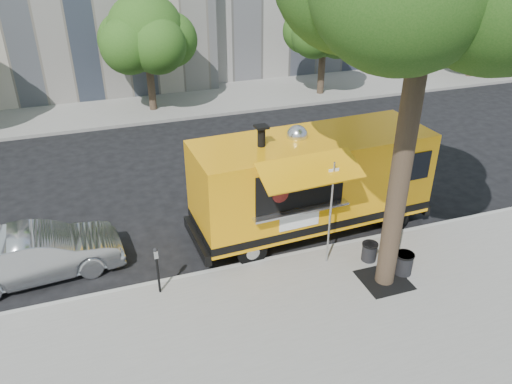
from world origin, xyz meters
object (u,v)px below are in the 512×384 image
at_px(far_tree_b, 146,33).
at_px(parking_meter, 157,265).
at_px(far_tree_c, 324,25).
at_px(sedan, 39,254).
at_px(far_tree_d, 482,11).
at_px(sign_post, 331,208).
at_px(food_truck, 311,181).
at_px(trash_bin_right, 404,263).
at_px(trash_bin_left, 369,251).

bearing_deg(far_tree_b, parking_meter, -98.10).
xyz_separation_m(far_tree_c, sedan, (-13.83, -11.85, -3.02)).
height_order(far_tree_d, sign_post, far_tree_d).
bearing_deg(far_tree_c, food_truck, -116.97).
distance_m(sign_post, trash_bin_right, 2.45).
relative_size(far_tree_b, sign_post, 1.83).
relative_size(far_tree_c, far_tree_d, 0.92).
xyz_separation_m(far_tree_d, parking_meter, (-21.00, -13.95, -2.91)).
xyz_separation_m(parking_meter, trash_bin_left, (5.68, -0.52, -0.55)).
height_order(sign_post, trash_bin_right, sign_post).
xyz_separation_m(far_tree_c, trash_bin_right, (-4.77, -15.08, -3.24)).
bearing_deg(sedan, trash_bin_left, -110.74).
height_order(far_tree_b, parking_meter, far_tree_b).
xyz_separation_m(sedan, trash_bin_left, (8.51, -2.42, -0.26)).
xyz_separation_m(far_tree_c, sign_post, (-6.45, -13.95, -1.87)).
bearing_deg(far_tree_d, food_truck, -142.69).
distance_m(sedan, trash_bin_right, 9.62).
bearing_deg(far_tree_d, parking_meter, -146.40).
distance_m(parking_meter, trash_bin_right, 6.39).
distance_m(far_tree_d, sign_post, 21.79).
bearing_deg(parking_meter, trash_bin_left, -5.23).
xyz_separation_m(food_truck, sedan, (-7.66, 0.27, -1.00)).
relative_size(far_tree_b, far_tree_c, 1.06).
height_order(food_truck, sedan, food_truck).
height_order(trash_bin_left, trash_bin_right, trash_bin_right).
relative_size(far_tree_b, trash_bin_right, 9.09).
bearing_deg(far_tree_c, parking_meter, -128.66).
distance_m(far_tree_d, sedan, 26.90).
bearing_deg(far_tree_d, sedan, -153.17).
bearing_deg(sign_post, trash_bin_left, -15.87).
height_order(far_tree_b, trash_bin_right, far_tree_b).
xyz_separation_m(far_tree_b, far_tree_d, (19.00, -0.10, 0.06)).
xyz_separation_m(parking_meter, trash_bin_right, (6.23, -1.33, -0.51)).
bearing_deg(sign_post, parking_meter, 177.48).
bearing_deg(far_tree_b, far_tree_d, -0.30).
bearing_deg(sign_post, far_tree_d, 40.70).
height_order(parking_meter, sedan, parking_meter).
bearing_deg(food_truck, sign_post, -101.37).
distance_m(parking_meter, trash_bin_left, 5.73).
bearing_deg(far_tree_c, trash_bin_right, -107.57).
xyz_separation_m(far_tree_d, sedan, (-23.83, -12.05, -3.19)).
bearing_deg(far_tree_c, sedan, -139.41).
bearing_deg(sign_post, trash_bin_right, -34.05).
relative_size(far_tree_d, food_truck, 0.77).
height_order(far_tree_c, far_tree_d, far_tree_d).
distance_m(far_tree_b, trash_bin_right, 16.30).
bearing_deg(food_truck, parking_meter, -164.07).
bearing_deg(trash_bin_right, far_tree_c, 72.43).
bearing_deg(parking_meter, sedan, 146.20).
xyz_separation_m(sign_post, sedan, (-7.38, 2.10, -1.15)).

